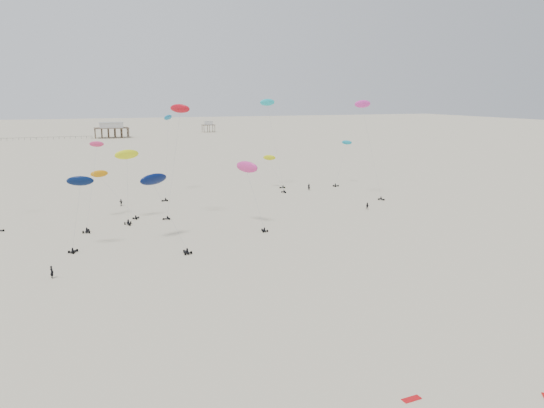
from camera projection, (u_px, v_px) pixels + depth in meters
name	position (u px, v px, depth m)	size (l,w,h in m)	color
ground_plane	(169.00, 166.00, 201.19)	(900.00, 900.00, 0.00)	beige
pavilion_main	(112.00, 131.00, 334.44)	(21.00, 13.00, 9.80)	brown
pavilion_small	(208.00, 127.00, 386.18)	(9.00, 7.00, 8.00)	brown
pier_fence	(22.00, 139.00, 317.24)	(80.20, 0.20, 1.50)	black
rig_0	(365.00, 117.00, 137.32)	(5.73, 9.21, 25.52)	black
rig_1	(92.00, 186.00, 109.04)	(6.06, 15.26, 20.04)	black
rig_2	(167.00, 136.00, 142.16)	(6.63, 15.87, 23.66)	black
rig_3	(273.00, 166.00, 152.00)	(3.80, 12.29, 12.33)	black
rig_4	(127.00, 167.00, 112.43)	(5.75, 8.29, 15.50)	black
rig_5	(108.00, 184.00, 115.55)	(9.90, 6.37, 11.78)	black
rig_6	(342.00, 159.00, 158.97)	(8.32, 7.02, 13.74)	black
rig_7	(248.00, 172.00, 108.81)	(4.65, 11.46, 14.06)	black
rig_8	(269.00, 114.00, 152.43)	(6.41, 6.23, 25.70)	black
rig_11	(157.00, 188.00, 96.46)	(7.61, 15.04, 15.28)	black
rig_12	(79.00, 193.00, 91.61)	(5.44, 5.19, 13.15)	black
rig_13	(178.00, 121.00, 112.98)	(7.27, 4.99, 24.99)	black
spectator_0	(52.00, 278.00, 78.44)	(0.82, 0.56, 2.24)	black
spectator_1	(367.00, 210.00, 125.38)	(0.95, 0.56, 1.95)	black
spectator_2	(121.00, 206.00, 129.48)	(1.20, 0.65, 2.03)	black
spectator_3	(309.00, 190.00, 150.48)	(0.84, 0.58, 2.32)	black
grounded_kite_b	(412.00, 399.00, 47.20)	(1.80, 0.70, 0.07)	red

